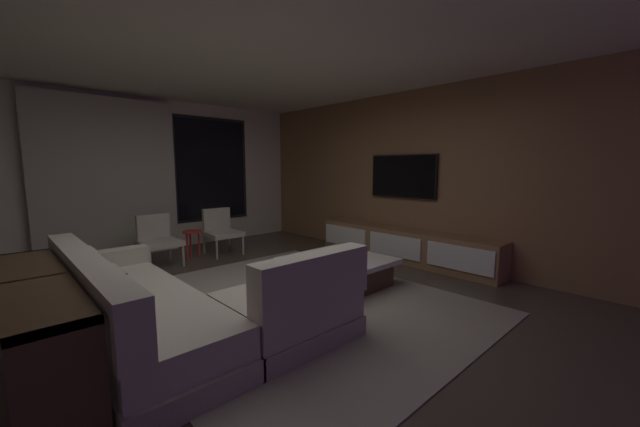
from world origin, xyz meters
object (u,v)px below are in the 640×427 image
sectional_couch (177,310)px  coffee_table (338,271)px  media_console (405,246)px  mounted_tv (403,176)px  accent_chair_near_window (221,229)px  console_table_behind_couch (39,324)px  accent_chair_by_curtain (157,238)px  side_stool (192,236)px  book_stack_on_coffee_table (330,253)px

sectional_couch → coffee_table: sectional_couch is taller
media_console → coffee_table: bearing=-177.1°
mounted_tv → media_console: bearing=-132.5°
accent_chair_near_window → console_table_behind_couch: size_ratio=0.37×
accent_chair_by_curtain → media_console: 3.83m
side_stool → mounted_tv: bearing=-42.2°
media_console → console_table_behind_couch: console_table_behind_couch is taller
book_stack_on_coffee_table → console_table_behind_couch: bearing=-178.4°
sectional_couch → mounted_tv: size_ratio=2.07×
side_stool → mounted_tv: mounted_tv is taller
accent_chair_near_window → console_table_behind_couch: accent_chair_near_window is taller
sectional_couch → accent_chair_near_window: size_ratio=3.21×
side_stool → console_table_behind_couch: 3.38m
sectional_couch → coffee_table: 2.06m
accent_chair_near_window → console_table_behind_couch: (-2.72, -2.54, -0.03)m
sectional_couch → book_stack_on_coffee_table: size_ratio=9.74×
mounted_tv → accent_chair_near_window: bearing=131.7°
accent_chair_near_window → accent_chair_by_curtain: (-1.07, -0.04, 0.00)m
sectional_couch → accent_chair_near_window: bearing=55.8°
accent_chair_near_window → side_stool: size_ratio=1.70×
accent_chair_by_curtain → side_stool: (0.57, 0.06, -0.06)m
sectional_couch → accent_chair_by_curtain: 2.73m
media_console → mounted_tv: size_ratio=2.57×
sectional_couch → accent_chair_near_window: 3.22m
book_stack_on_coffee_table → mounted_tv: 2.05m
media_console → book_stack_on_coffee_table: bearing=178.4°
accent_chair_near_window → side_stool: (-0.50, 0.01, -0.06)m
accent_chair_by_curtain → media_console: size_ratio=0.25×
book_stack_on_coffee_table → mounted_tv: bearing=4.8°
coffee_table → accent_chair_near_window: bearing=95.6°
sectional_couch → side_stool: (1.31, 2.68, 0.08)m
mounted_tv → console_table_behind_couch: (-4.77, -0.24, -0.94)m
coffee_table → mounted_tv: 2.16m
coffee_table → accent_chair_by_curtain: bearing=117.6°
mounted_tv → side_stool: bearing=137.8°
sectional_couch → media_console: sectional_couch is taller
console_table_behind_couch → media_console: bearing=0.5°
side_stool → console_table_behind_couch: console_table_behind_couch is taller
coffee_table → accent_chair_near_window: (-0.25, 2.58, 0.25)m
coffee_table → console_table_behind_couch: 2.98m
sectional_couch → console_table_behind_couch: sectional_couch is taller
book_stack_on_coffee_table → accent_chair_by_curtain: bearing=118.5°
accent_chair_by_curtain → console_table_behind_couch: (-1.65, -2.49, -0.03)m
sectional_couch → console_table_behind_couch: size_ratio=1.19×
accent_chair_near_window → accent_chair_by_curtain: bearing=-177.6°
sectional_couch → mounted_tv: (3.86, 0.37, 1.06)m
accent_chair_by_curtain → media_console: (2.94, -2.45, -0.18)m
coffee_table → side_stool: bearing=106.2°
side_stool → accent_chair_by_curtain: bearing=-174.3°
coffee_table → media_console: media_console is taller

